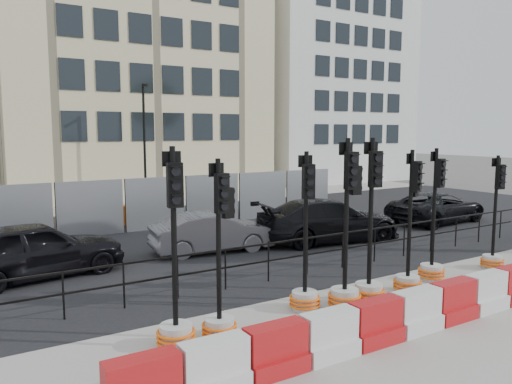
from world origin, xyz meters
TOP-DOWN VIEW (x-y plane):
  - ground at (0.00, 0.00)m, footprint 120.00×120.00m
  - sidewalk_near at (0.00, -3.00)m, footprint 40.00×6.00m
  - road at (0.00, 7.00)m, footprint 40.00×14.00m
  - sidewalk_far at (0.00, 16.00)m, footprint 40.00×4.00m
  - building_cream at (2.00, 21.99)m, footprint 15.00×10.06m
  - building_white at (17.00, 21.99)m, footprint 12.00×9.06m
  - kerb_railing at (0.00, 1.20)m, footprint 18.00×0.04m
  - heras_fencing at (-0.01, 9.80)m, footprint 14.33×1.72m
  - lamp_post_far at (0.50, 14.98)m, footprint 0.12×0.56m
  - barrier_row at (-0.00, -2.80)m, footprint 12.55×0.50m
  - traffic_signal_a at (-4.61, -1.13)m, footprint 0.68×0.68m
  - traffic_signal_b at (-3.79, -1.20)m, footprint 0.64×0.64m
  - traffic_signal_c at (-1.61, -0.82)m, footprint 0.65×0.65m
  - traffic_signal_d at (-0.84, -1.21)m, footprint 0.71×0.71m
  - traffic_signal_e at (-0.16, -1.20)m, footprint 0.71×0.71m
  - traffic_signal_f at (1.12, -1.16)m, footprint 0.65×0.65m
  - traffic_signal_g at (2.37, -0.81)m, footprint 0.65×0.65m
  - traffic_signal_h at (4.64, -0.98)m, footprint 0.61×0.61m
  - car_a at (-6.05, 4.56)m, footprint 3.20×4.97m
  - car_b at (-0.97, 4.70)m, footprint 2.26×4.11m
  - car_c at (3.03, 4.00)m, footprint 3.62×5.66m
  - car_d at (9.10, 4.41)m, footprint 2.78×4.85m

SIDE VIEW (x-z plane):
  - ground at x=0.00m, z-range 0.00..0.00m
  - sidewalk_near at x=0.00m, z-range 0.00..0.02m
  - sidewalk_far at x=0.00m, z-range 0.00..0.02m
  - road at x=0.00m, z-range 0.00..0.03m
  - barrier_row at x=0.00m, z-range -0.03..0.77m
  - car_b at x=-0.97m, z-range 0.00..1.25m
  - car_d at x=9.10m, z-range 0.00..1.26m
  - traffic_signal_h at x=4.64m, z-range -0.90..2.18m
  - heras_fencing at x=-0.01m, z-range -0.32..1.68m
  - traffic_signal_g at x=2.37m, z-range -0.97..2.34m
  - traffic_signal_c at x=-1.61m, z-range -0.97..2.34m
  - kerb_railing at x=0.00m, z-range 0.19..1.19m
  - traffic_signal_a at x=-4.61m, z-range -1.02..2.45m
  - car_c at x=3.03m, z-range 0.00..1.46m
  - traffic_signal_e at x=-0.16m, z-range -1.05..2.53m
  - car_a at x=-6.05m, z-range 0.00..1.50m
  - traffic_signal_b at x=-3.79m, z-range -0.85..2.40m
  - traffic_signal_f at x=1.12m, z-range -0.87..2.44m
  - traffic_signal_d at x=-0.84m, z-range -0.94..2.64m
  - lamp_post_far at x=0.50m, z-range 0.22..6.22m
  - building_white at x=17.00m, z-range 0.00..16.00m
  - building_cream at x=2.00m, z-range 0.00..18.00m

